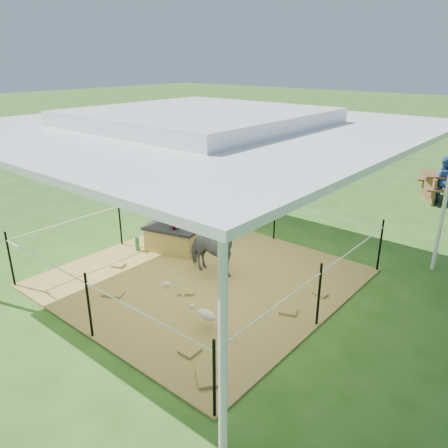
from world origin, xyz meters
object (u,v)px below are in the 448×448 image
Objects in this scene: woman at (175,201)px; distant_person at (442,180)px; foal at (206,313)px; green_bottle at (137,244)px; pony at (211,252)px; straw_bale at (173,240)px.

woman is 0.99× the size of distant_person.
woman is 2.81m from foal.
pony reaches higher than green_bottle.
foal is at bearing -145.71° from pony.
straw_bale is at bearing 72.14° from pony.
pony is (1.25, -0.28, 0.21)m from straw_bale.
foal is at bearing -21.15° from green_bottle.
straw_bale is 0.85m from woman.
green_bottle is 0.27× the size of pony.
distant_person is (0.83, 8.39, 0.34)m from foal.
green_bottle is at bearing -70.27° from woman.
green_bottle is (-0.65, -0.45, -0.92)m from woman.
woman is at bearing 71.08° from pony.
green_bottle is (-0.55, -0.45, -0.09)m from straw_bale.
straw_bale is 7.53m from distant_person.
pony is at bearing -12.66° from straw_bale.
straw_bale is 1.30m from pony.
distant_person reaches higher than pony.
green_bottle is at bearing 160.21° from foal.
straw_bale is at bearing 44.99° from distant_person.
green_bottle is 8.18m from distant_person.
distant_person reaches higher than foal.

